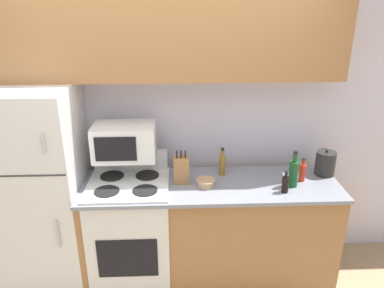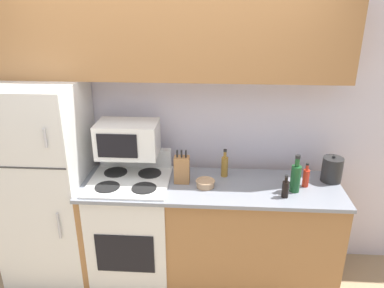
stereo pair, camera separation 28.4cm
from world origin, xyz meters
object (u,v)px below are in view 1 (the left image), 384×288
Objects in this scene: kettle at (325,163)px; bottle_wine_green at (294,172)px; knife_block at (181,170)px; microwave at (125,142)px; bottle_soy_sauce at (285,184)px; bowl at (206,182)px; stove at (132,232)px; bottle_vinegar at (222,164)px; bottle_hot_sauce at (302,172)px; refrigerator at (40,191)px.

bottle_wine_green is at bearing -149.40° from kettle.
microwave is at bearing 166.41° from knife_block.
bottle_soy_sauce is (0.79, -0.19, -0.04)m from knife_block.
microwave reaches higher than bowl.
bottle_vinegar reaches higher than stove.
bottle_hot_sauce is 0.83× the size of bottle_vinegar.
knife_block is at bearing -158.73° from bottle_vinegar.
microwave is (-0.02, 0.13, 0.76)m from stove.
bowl is 0.26m from bottle_vinegar.
bowl is at bearing -15.03° from microwave.
kettle is at bearing -0.16° from microwave.
bottle_vinegar reaches higher than kettle.
knife_block is 1.57× the size of bottle_soy_sauce.
bowl is (0.19, -0.06, -0.08)m from knife_block.
refrigerator is 0.81m from stove.
bottle_soy_sauce is at bearing -13.27° from knife_block.
stove is 5.55× the size of bottle_hot_sauce.
bottle_soy_sauce is 0.60× the size of bottle_wine_green.
bottle_wine_green reaches higher than bottle_soy_sauce.
bowl is (0.64, -0.17, -0.29)m from microwave.
refrigerator is 1.55× the size of stove.
bottle_hot_sauce is at bearing 0.69° from stove.
stove is 3.92× the size of knife_block.
bottle_wine_green is (0.53, -0.22, 0.02)m from bottle_vinegar.
microwave is 1.64× the size of bottle_wine_green.
bowl is at bearing -18.34° from knife_block.
refrigerator is 1.95m from bottle_soy_sauce.
bottle_vinegar reaches higher than bottle_hot_sauce.
bottle_hot_sauce is 0.67× the size of bottle_wine_green.
bottle_soy_sauce is (1.93, -0.22, 0.14)m from refrigerator.
kettle is (1.63, 0.13, 0.54)m from stove.
refrigerator is at bearing 178.87° from bottle_hot_sauce.
stove is 7.30× the size of bowl.
knife_block is at bearing -13.59° from microwave.
knife_block is 0.37m from bottle_vinegar.
refrigerator reaches higher than bottle_wine_green.
kettle reaches higher than stove.
bottle_vinegar is 0.58m from bottle_wine_green.
bowl is at bearing -3.88° from stove.
bottle_vinegar is at bearing 52.29° from bowl.
microwave is at bearing 164.97° from bowl.
knife_block is at bearing -175.08° from kettle.
bottle_vinegar is (0.34, 0.13, -0.02)m from knife_block.
bowl is 0.51× the size of bottle_wine_green.
refrigerator is at bearing 175.70° from bowl.
stove is at bearing -4.66° from refrigerator.
knife_block is (0.42, 0.02, 0.56)m from stove.
refrigerator reaches higher than stove.
bottle_vinegar is 0.86m from kettle.
knife_block is 0.22m from bowl.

